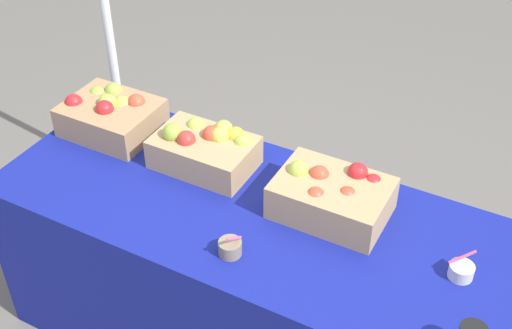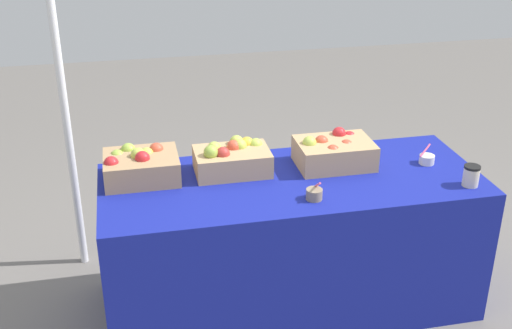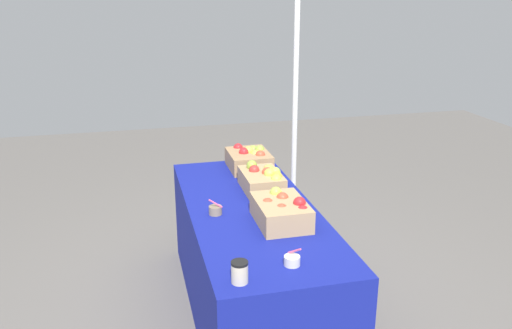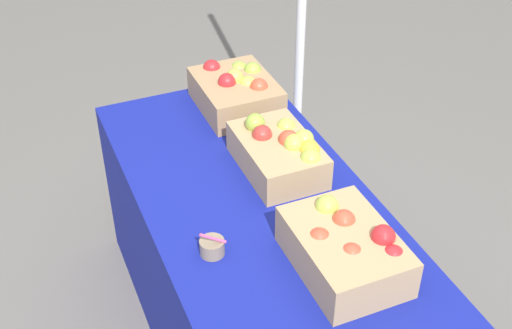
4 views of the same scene
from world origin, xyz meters
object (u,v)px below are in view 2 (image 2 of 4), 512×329
at_px(sample_bowl_near, 314,194).
at_px(coffee_cup, 471,176).
at_px(sample_bowl_mid, 427,159).
at_px(apple_crate_left, 140,165).
at_px(tent_pole, 62,86).
at_px(apple_crate_middle, 232,158).
at_px(apple_crate_right, 334,152).

bearing_deg(sample_bowl_near, coffee_cup, -1.73).
xyz_separation_m(sample_bowl_near, sample_bowl_mid, (0.69, 0.26, -0.00)).
bearing_deg(sample_bowl_near, apple_crate_left, 153.45).
relative_size(sample_bowl_near, tent_pole, 0.05).
bearing_deg(apple_crate_middle, apple_crate_left, 177.97).
distance_m(apple_crate_left, apple_crate_middle, 0.46).
distance_m(coffee_cup, tent_pole, 2.14).
bearing_deg(apple_crate_right, coffee_cup, -32.62).
relative_size(sample_bowl_near, sample_bowl_mid, 1.07).
xyz_separation_m(apple_crate_left, apple_crate_right, (0.99, -0.05, 0.00)).
relative_size(apple_crate_right, sample_bowl_near, 3.68).
bearing_deg(sample_bowl_near, apple_crate_right, 58.80).
bearing_deg(apple_crate_left, apple_crate_middle, -2.03).
bearing_deg(tent_pole, sample_bowl_mid, -18.16).
bearing_deg(coffee_cup, sample_bowl_mid, 108.71).
bearing_deg(sample_bowl_mid, sample_bowl_near, -159.60).
distance_m(apple_crate_right, sample_bowl_near, 0.40).
xyz_separation_m(sample_bowl_mid, coffee_cup, (0.09, -0.28, 0.03)).
height_order(apple_crate_middle, tent_pole, tent_pole).
bearing_deg(apple_crate_left, sample_bowl_mid, -5.19).
bearing_deg(apple_crate_left, coffee_cup, -14.80).
distance_m(sample_bowl_mid, tent_pole, 1.96).
distance_m(apple_crate_left, sample_bowl_near, 0.87).
distance_m(apple_crate_left, sample_bowl_mid, 1.47).
relative_size(coffee_cup, tent_pole, 0.05).
bearing_deg(tent_pole, coffee_cup, -24.56).
relative_size(apple_crate_right, sample_bowl_mid, 3.96).
bearing_deg(coffee_cup, tent_pole, 155.44).
bearing_deg(tent_pole, apple_crate_right, -20.77).
xyz_separation_m(apple_crate_middle, sample_bowl_near, (0.32, -0.37, -0.05)).
distance_m(apple_crate_left, tent_pole, 0.66).
relative_size(apple_crate_left, coffee_cup, 3.46).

